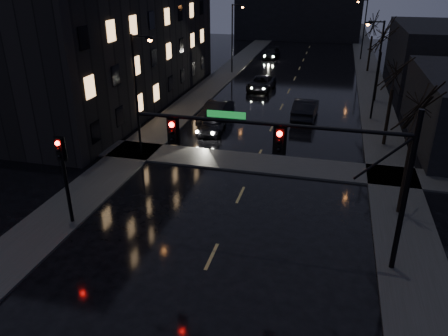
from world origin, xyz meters
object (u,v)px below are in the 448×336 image
Objects in this scene: oncoming_car_a at (213,122)px; lead_car at (305,109)px; oncoming_car_c at (261,83)px; oncoming_car_d at (271,53)px; oncoming_car_b at (216,112)px.

oncoming_car_a is 8.46m from lead_car.
oncoming_car_d is at bearing 99.36° from oncoming_car_c.
oncoming_car_a is 0.93× the size of oncoming_car_d.
oncoming_car_d is at bearing 84.58° from oncoming_car_a.
oncoming_car_b is 1.04× the size of oncoming_car_d.
oncoming_car_b is 29.79m from oncoming_car_d.
oncoming_car_d is 0.90× the size of lead_car.
lead_car reaches higher than oncoming_car_b.
oncoming_car_c is 10.20m from lead_car.
oncoming_car_b is at bearing 22.25° from lead_car.
oncoming_car_c is at bearing -56.47° from lead_car.
oncoming_car_a is 0.89× the size of oncoming_car_b.
oncoming_car_a is 13.91m from oncoming_car_c.
oncoming_car_c is at bearing 78.07° from oncoming_car_a.
oncoming_car_b is at bearing -85.30° from oncoming_car_d.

